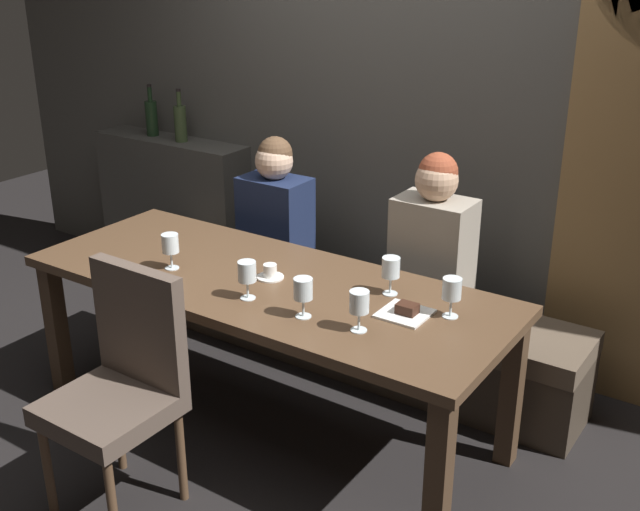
{
  "coord_description": "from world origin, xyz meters",
  "views": [
    {
      "loc": [
        1.94,
        -2.45,
        2.12
      ],
      "look_at": [
        0.18,
        0.16,
        0.84
      ],
      "focal_mm": 43.78,
      "sensor_mm": 36.0,
      "label": 1
    }
  ],
  "objects": [
    {
      "name": "ground",
      "position": [
        0.0,
        0.0,
        0.0
      ],
      "size": [
        9.0,
        9.0,
        0.0
      ],
      "primitive_type": "plane",
      "color": "black"
    },
    {
      "name": "back_wall_tiled",
      "position": [
        0.0,
        1.22,
        1.5
      ],
      "size": [
        6.0,
        0.12,
        3.0
      ],
      "primitive_type": "cube",
      "color": "#4C4944",
      "rests_on": "ground"
    },
    {
      "name": "back_counter",
      "position": [
        -1.55,
        1.04,
        0.47
      ],
      "size": [
        1.1,
        0.28,
        0.95
      ],
      "primitive_type": "cube",
      "color": "#413E3A",
      "rests_on": "ground"
    },
    {
      "name": "dining_table",
      "position": [
        0.0,
        0.0,
        0.65
      ],
      "size": [
        2.2,
        0.84,
        0.74
      ],
      "color": "#493422",
      "rests_on": "ground"
    },
    {
      "name": "banquette_bench",
      "position": [
        0.0,
        0.7,
        0.23
      ],
      "size": [
        2.5,
        0.44,
        0.45
      ],
      "color": "#40352A",
      "rests_on": "ground"
    },
    {
      "name": "chair_near_side",
      "position": [
        -0.14,
        -0.72,
        0.56
      ],
      "size": [
        0.44,
        0.44,
        0.98
      ],
      "color": "brown",
      "rests_on": "ground"
    },
    {
      "name": "diner_redhead",
      "position": [
        -0.46,
        0.69,
        0.79
      ],
      "size": [
        0.36,
        0.24,
        0.73
      ],
      "color": "#192342",
      "rests_on": "banquette_bench"
    },
    {
      "name": "diner_bearded",
      "position": [
        0.47,
        0.69,
        0.82
      ],
      "size": [
        0.36,
        0.24,
        0.78
      ],
      "color": "#9E9384",
      "rests_on": "banquette_bench"
    },
    {
      "name": "wine_bottle_dark_red",
      "position": [
        -1.7,
        1.04,
        1.07
      ],
      "size": [
        0.08,
        0.08,
        0.33
      ],
      "color": "black",
      "rests_on": "back_counter"
    },
    {
      "name": "wine_bottle_pale_label",
      "position": [
        -1.44,
        1.03,
        1.07
      ],
      "size": [
        0.08,
        0.08,
        0.33
      ],
      "color": "#384728",
      "rests_on": "back_counter"
    },
    {
      "name": "wine_glass_end_left",
      "position": [
        0.59,
        -0.18,
        0.85
      ],
      "size": [
        0.08,
        0.08,
        0.16
      ],
      "color": "silver",
      "rests_on": "dining_table"
    },
    {
      "name": "wine_glass_near_left",
      "position": [
        0.06,
        -0.19,
        0.85
      ],
      "size": [
        0.08,
        0.08,
        0.16
      ],
      "color": "silver",
      "rests_on": "dining_table"
    },
    {
      "name": "wine_glass_near_right",
      "position": [
        0.83,
        0.12,
        0.85
      ],
      "size": [
        0.08,
        0.08,
        0.16
      ],
      "color": "silver",
      "rests_on": "dining_table"
    },
    {
      "name": "wine_glass_far_right",
      "position": [
        0.53,
        0.17,
        0.85
      ],
      "size": [
        0.08,
        0.08,
        0.16
      ],
      "color": "silver",
      "rests_on": "dining_table"
    },
    {
      "name": "wine_glass_end_right",
      "position": [
        -0.42,
        -0.14,
        0.86
      ],
      "size": [
        0.08,
        0.08,
        0.16
      ],
      "color": "silver",
      "rests_on": "dining_table"
    },
    {
      "name": "wine_glass_center_back",
      "position": [
        0.35,
        -0.2,
        0.86
      ],
      "size": [
        0.08,
        0.08,
        0.16
      ],
      "color": "silver",
      "rests_on": "dining_table"
    },
    {
      "name": "espresso_cup",
      "position": [
        0.01,
        0.03,
        0.77
      ],
      "size": [
        0.12,
        0.12,
        0.06
      ],
      "color": "white",
      "rests_on": "dining_table"
    },
    {
      "name": "dessert_plate",
      "position": [
        0.67,
        0.03,
        0.75
      ],
      "size": [
        0.19,
        0.19,
        0.05
      ],
      "color": "white",
      "rests_on": "dining_table"
    }
  ]
}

